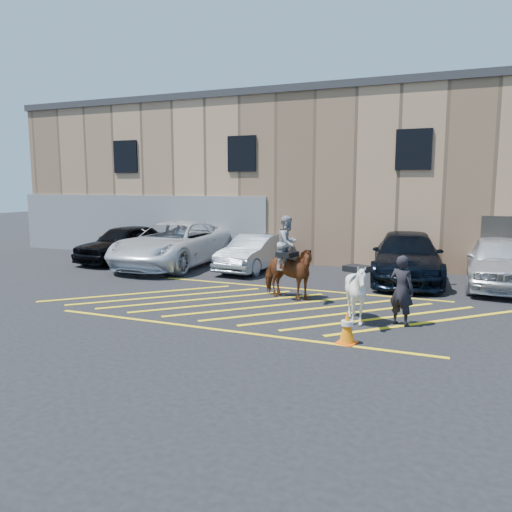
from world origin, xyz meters
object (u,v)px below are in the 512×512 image
at_px(handler, 402,290).
at_px(car_black_suv, 125,243).
at_px(car_white_pickup, 174,244).
at_px(traffic_cone, 347,327).
at_px(mounted_bay, 287,266).
at_px(car_silver_sedan, 254,253).
at_px(car_blue_suv, 407,257).
at_px(saddled_white, 357,292).
at_px(car_white_suv, 500,262).

bearing_deg(handler, car_black_suv, -2.44).
xyz_separation_m(car_white_pickup, traffic_cone, (8.68, -7.25, -0.53)).
distance_m(car_black_suv, mounted_bay, 9.67).
bearing_deg(car_black_suv, car_silver_sedan, 8.76).
relative_size(car_silver_sedan, handler, 2.49).
distance_m(car_black_suv, car_white_pickup, 2.62).
bearing_deg(mounted_bay, car_white_pickup, 148.20).
height_order(car_blue_suv, saddled_white, car_blue_suv).
relative_size(car_black_suv, car_blue_suv, 0.83).
distance_m(car_silver_sedan, saddled_white, 7.87).
bearing_deg(mounted_bay, traffic_cone, -53.75).
bearing_deg(car_white_pickup, saddled_white, -34.48).
xyz_separation_m(car_black_suv, car_white_pickup, (2.61, -0.21, 0.10)).
bearing_deg(car_silver_sedan, saddled_white, -44.92).
bearing_deg(saddled_white, car_white_suv, 60.17).
distance_m(car_black_suv, handler, 13.39).
xyz_separation_m(handler, saddled_white, (-1.01, -0.24, -0.08)).
distance_m(car_blue_suv, mounted_bay, 5.20).
bearing_deg(car_blue_suv, traffic_cone, -99.71).
relative_size(saddled_white, traffic_cone, 2.34).
xyz_separation_m(car_blue_suv, saddled_white, (-0.52, -6.11, -0.06)).
relative_size(car_white_pickup, mounted_bay, 2.67).
relative_size(car_blue_suv, mounted_bay, 2.32).
bearing_deg(car_white_suv, traffic_cone, -112.82).
relative_size(car_white_pickup, handler, 3.86).
bearing_deg(car_white_pickup, car_blue_suv, 1.95).
height_order(car_silver_sedan, mounted_bay, mounted_bay).
distance_m(car_silver_sedan, mounted_bay, 5.01).
bearing_deg(mounted_bay, saddled_white, -37.04).
height_order(car_black_suv, car_silver_sedan, car_black_suv).
bearing_deg(car_blue_suv, saddled_white, -101.73).
relative_size(car_white_pickup, traffic_cone, 8.88).
height_order(car_black_suv, mounted_bay, mounted_bay).
height_order(car_white_pickup, traffic_cone, car_white_pickup).
bearing_deg(mounted_bay, car_silver_sedan, 123.74).
bearing_deg(car_white_pickup, car_silver_sedan, 4.38).
distance_m(car_white_pickup, car_blue_suv, 9.08).
bearing_deg(car_silver_sedan, handler, -38.65).
xyz_separation_m(car_white_suv, handler, (-2.41, -5.73, 0.00)).
height_order(car_blue_suv, mounted_bay, mounted_bay).
distance_m(car_white_suv, traffic_cone, 8.29).
relative_size(car_black_suv, mounted_bay, 1.93).
bearing_deg(traffic_cone, mounted_bay, 126.25).
relative_size(car_silver_sedan, saddled_white, 2.44).
height_order(saddled_white, traffic_cone, saddled_white).
height_order(car_silver_sedan, car_blue_suv, car_blue_suv).
height_order(car_white_pickup, car_silver_sedan, car_white_pickup).
bearing_deg(car_white_pickup, car_black_suv, 174.30).
bearing_deg(handler, car_silver_sedan, -20.60).
distance_m(car_black_suv, car_silver_sedan, 6.01).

